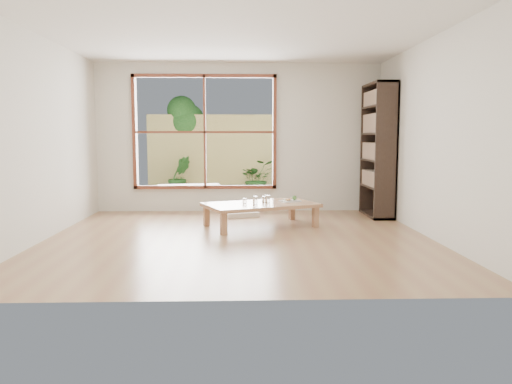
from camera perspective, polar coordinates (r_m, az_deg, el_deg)
ground at (r=6.55m, az=-1.97°, el=-5.30°), size 5.00×5.00×0.00m
low_table at (r=7.33m, az=0.54°, el=-1.61°), size 1.81×1.43×0.35m
floor_cushion at (r=8.39m, az=-1.99°, el=-2.44°), size 0.69×0.69×0.08m
bookshelf at (r=8.53m, az=13.77°, el=4.65°), size 0.35×0.99×2.19m
glass_tall at (r=7.16m, az=-0.09°, el=-0.97°), size 0.07×0.07×0.12m
glass_mid at (r=7.38m, az=1.34°, el=-0.80°), size 0.08×0.08×0.11m
glass_short at (r=7.43m, az=0.96°, el=-0.84°), size 0.07×0.07×0.09m
glass_small at (r=7.31m, az=-1.31°, el=-1.02°), size 0.06×0.06×0.07m
food_tray at (r=7.53m, az=4.00°, el=-0.94°), size 0.33×0.29×0.09m
deck at (r=10.08m, az=-5.33°, el=-1.22°), size 2.80×2.00×0.05m
garden_bench at (r=9.75m, az=-7.67°, el=0.50°), size 1.22×0.54×0.37m
bamboo_fence at (r=11.00m, az=-5.07°, el=4.12°), size 2.80×0.06×1.80m
shrub_right at (r=10.76m, az=0.13°, el=1.57°), size 0.83×0.76×0.80m
shrub_left at (r=10.79m, az=-8.74°, el=1.73°), size 0.60×0.55×0.89m
garden_tree at (r=11.35m, az=-8.46°, el=7.81°), size 1.04×0.85×2.22m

